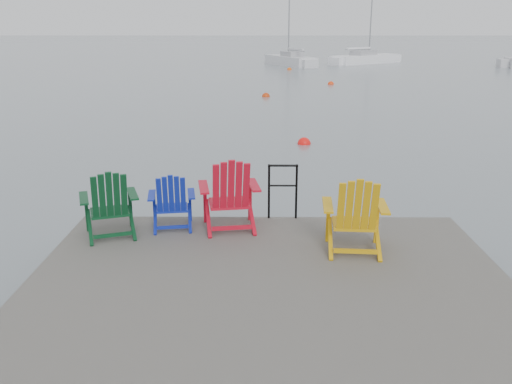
{
  "coord_description": "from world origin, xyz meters",
  "views": [
    {
      "loc": [
        -0.12,
        -5.85,
        3.5
      ],
      "look_at": [
        -0.18,
        2.75,
        0.85
      ],
      "focal_mm": 38.0,
      "sensor_mm": 36.0,
      "label": 1
    }
  ],
  "objects_px": {
    "chair_blue": "(172,200)",
    "buoy_c": "(331,84)",
    "chair_green": "(109,203)",
    "chair_red": "(230,193)",
    "sailboat_near": "(290,61)",
    "handrail": "(283,186)",
    "chair_yellow": "(355,214)",
    "sailboat_mid": "(366,60)",
    "buoy_a": "(304,144)",
    "buoy_d": "(289,70)",
    "buoy_b": "(266,97)"
  },
  "relations": [
    {
      "from": "chair_blue",
      "to": "buoy_c",
      "type": "distance_m",
      "value": 26.9
    },
    {
      "from": "buoy_a",
      "to": "buoy_c",
      "type": "height_order",
      "value": "buoy_a"
    },
    {
      "from": "handrail",
      "to": "chair_yellow",
      "type": "relative_size",
      "value": 0.82
    },
    {
      "from": "chair_green",
      "to": "chair_yellow",
      "type": "height_order",
      "value": "chair_yellow"
    },
    {
      "from": "chair_green",
      "to": "sailboat_mid",
      "type": "distance_m",
      "value": 47.6
    },
    {
      "from": "chair_blue",
      "to": "chair_yellow",
      "type": "distance_m",
      "value": 2.79
    },
    {
      "from": "chair_blue",
      "to": "sailboat_near",
      "type": "relative_size",
      "value": 0.09
    },
    {
      "from": "handrail",
      "to": "buoy_b",
      "type": "bearing_deg",
      "value": 90.2
    },
    {
      "from": "sailboat_mid",
      "to": "buoy_c",
      "type": "relative_size",
      "value": 28.43
    },
    {
      "from": "chair_red",
      "to": "buoy_c",
      "type": "xyz_separation_m",
      "value": [
        4.84,
        26.3,
        -1.07
      ]
    },
    {
      "from": "handrail",
      "to": "buoy_c",
      "type": "xyz_separation_m",
      "value": [
        4.02,
        25.8,
        -1.04
      ]
    },
    {
      "from": "handrail",
      "to": "buoy_d",
      "type": "height_order",
      "value": "handrail"
    },
    {
      "from": "chair_red",
      "to": "sailboat_mid",
      "type": "relative_size",
      "value": 0.1
    },
    {
      "from": "sailboat_mid",
      "to": "buoy_d",
      "type": "height_order",
      "value": "sailboat_mid"
    },
    {
      "from": "chair_red",
      "to": "buoy_b",
      "type": "bearing_deg",
      "value": 79.0
    },
    {
      "from": "handrail",
      "to": "sailboat_near",
      "type": "relative_size",
      "value": 0.09
    },
    {
      "from": "chair_green",
      "to": "buoy_d",
      "type": "relative_size",
      "value": 2.76
    },
    {
      "from": "buoy_a",
      "to": "handrail",
      "type": "bearing_deg",
      "value": -97.0
    },
    {
      "from": "chair_green",
      "to": "buoy_c",
      "type": "distance_m",
      "value": 27.43
    },
    {
      "from": "chair_red",
      "to": "buoy_b",
      "type": "height_order",
      "value": "chair_red"
    },
    {
      "from": "chair_blue",
      "to": "sailboat_near",
      "type": "height_order",
      "value": "sailboat_near"
    },
    {
      "from": "buoy_a",
      "to": "buoy_d",
      "type": "distance_m",
      "value": 29.27
    },
    {
      "from": "chair_red",
      "to": "sailboat_mid",
      "type": "height_order",
      "value": "sailboat_mid"
    },
    {
      "from": "chair_yellow",
      "to": "buoy_b",
      "type": "height_order",
      "value": "chair_yellow"
    },
    {
      "from": "chair_yellow",
      "to": "sailboat_mid",
      "type": "height_order",
      "value": "sailboat_mid"
    },
    {
      "from": "chair_red",
      "to": "buoy_a",
      "type": "height_order",
      "value": "chair_red"
    },
    {
      "from": "sailboat_near",
      "to": "sailboat_mid",
      "type": "height_order",
      "value": "sailboat_mid"
    },
    {
      "from": "chair_blue",
      "to": "buoy_d",
      "type": "height_order",
      "value": "chair_blue"
    },
    {
      "from": "chair_red",
      "to": "buoy_c",
      "type": "relative_size",
      "value": 2.94
    },
    {
      "from": "chair_green",
      "to": "sailboat_near",
      "type": "distance_m",
      "value": 43.99
    },
    {
      "from": "buoy_b",
      "to": "chair_yellow",
      "type": "bearing_deg",
      "value": -87.28
    },
    {
      "from": "chair_yellow",
      "to": "buoy_c",
      "type": "bearing_deg",
      "value": 87.81
    },
    {
      "from": "chair_green",
      "to": "handrail",
      "type": "bearing_deg",
      "value": -1.65
    },
    {
      "from": "sailboat_mid",
      "to": "buoy_c",
      "type": "bearing_deg",
      "value": -55.63
    },
    {
      "from": "chair_red",
      "to": "sailboat_mid",
      "type": "xyz_separation_m",
      "value": [
        10.59,
        45.66,
        -0.72
      ]
    },
    {
      "from": "buoy_c",
      "to": "chair_green",
      "type": "bearing_deg",
      "value": -103.91
    },
    {
      "from": "buoy_c",
      "to": "buoy_d",
      "type": "distance_m",
      "value": 11.73
    },
    {
      "from": "sailboat_near",
      "to": "buoy_c",
      "type": "height_order",
      "value": "sailboat_near"
    },
    {
      "from": "sailboat_near",
      "to": "buoy_d",
      "type": "bearing_deg",
      "value": -116.66
    },
    {
      "from": "chair_blue",
      "to": "buoy_d",
      "type": "relative_size",
      "value": 2.39
    },
    {
      "from": "chair_red",
      "to": "buoy_c",
      "type": "height_order",
      "value": "chair_red"
    },
    {
      "from": "chair_yellow",
      "to": "sailboat_near",
      "type": "xyz_separation_m",
      "value": [
        1.47,
        44.26,
        -0.7
      ]
    },
    {
      "from": "buoy_b",
      "to": "buoy_d",
      "type": "relative_size",
      "value": 1.09
    },
    {
      "from": "sailboat_mid",
      "to": "sailboat_near",
      "type": "bearing_deg",
      "value": -112.0
    },
    {
      "from": "handrail",
      "to": "chair_yellow",
      "type": "bearing_deg",
      "value": -55.49
    },
    {
      "from": "chair_green",
      "to": "chair_red",
      "type": "relative_size",
      "value": 0.91
    },
    {
      "from": "chair_red",
      "to": "chair_yellow",
      "type": "height_order",
      "value": "chair_red"
    },
    {
      "from": "chair_green",
      "to": "chair_red",
      "type": "height_order",
      "value": "chair_red"
    },
    {
      "from": "chair_green",
      "to": "sailboat_near",
      "type": "relative_size",
      "value": 0.1
    },
    {
      "from": "buoy_a",
      "to": "buoy_c",
      "type": "relative_size",
      "value": 1.06
    }
  ]
}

